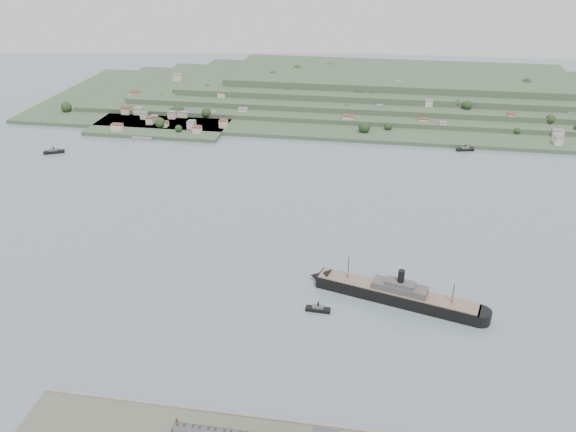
# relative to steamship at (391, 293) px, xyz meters

# --- Properties ---
(ground) EXTENTS (1400.00, 1400.00, 0.00)m
(ground) POSITION_rel_steamship_xyz_m (-55.77, 44.68, -4.93)
(ground) COLOR slate
(ground) RESTS_ON ground
(far_peninsula) EXTENTS (760.00, 309.00, 30.00)m
(far_peninsula) POSITION_rel_steamship_xyz_m (-27.87, 437.78, 6.95)
(far_peninsula) COLOR #334830
(far_peninsula) RESTS_ON ground
(steamship) EXTENTS (109.42, 39.71, 26.72)m
(steamship) POSITION_rel_steamship_xyz_m (0.00, 0.00, 0.00)
(steamship) COLOR black
(steamship) RESTS_ON ground
(tugboat) EXTENTS (14.87, 4.48, 6.63)m
(tugboat) POSITION_rel_steamship_xyz_m (-42.46, -18.32, -3.32)
(tugboat) COLOR black
(tugboat) RESTS_ON ground
(ferry_west) EXTENTS (20.19, 13.15, 7.39)m
(ferry_west) POSITION_rel_steamship_xyz_m (-332.38, 196.73, -3.15)
(ferry_west) COLOR black
(ferry_west) RESTS_ON ground
(ferry_east) EXTENTS (18.20, 8.53, 6.59)m
(ferry_east) POSITION_rel_steamship_xyz_m (74.22, 269.68, -3.35)
(ferry_east) COLOR black
(ferry_east) RESTS_ON ground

